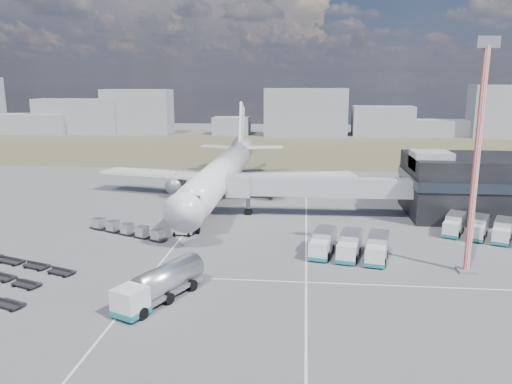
{
  "coord_description": "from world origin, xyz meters",
  "views": [
    {
      "loc": [
        15.56,
        -60.71,
        21.9
      ],
      "look_at": [
        7.53,
        20.38,
        4.0
      ],
      "focal_mm": 35.0,
      "sensor_mm": 36.0,
      "label": 1
    }
  ],
  "objects": [
    {
      "name": "ground",
      "position": [
        0.0,
        0.0,
        0.0
      ],
      "size": [
        420.0,
        420.0,
        0.0
      ],
      "primitive_type": "plane",
      "color": "#565659",
      "rests_on": "ground"
    },
    {
      "name": "grass_strip",
      "position": [
        0.0,
        110.0,
        0.01
      ],
      "size": [
        420.0,
        90.0,
        0.01
      ],
      "primitive_type": "cube",
      "color": "brown",
      "rests_on": "ground"
    },
    {
      "name": "lane_markings",
      "position": [
        9.77,
        3.0,
        0.01
      ],
      "size": [
        47.12,
        110.0,
        0.01
      ],
      "color": "silver",
      "rests_on": "ground"
    },
    {
      "name": "terminal",
      "position": [
        47.77,
        23.96,
        5.25
      ],
      "size": [
        30.4,
        16.4,
        11.0
      ],
      "color": "black",
      "rests_on": "ground"
    },
    {
      "name": "jet_bridge",
      "position": [
        15.9,
        20.42,
        5.05
      ],
      "size": [
        30.3,
        3.8,
        7.05
      ],
      "color": "#939399",
      "rests_on": "ground"
    },
    {
      "name": "airliner",
      "position": [
        0.0,
        32.38,
        5.29
      ],
      "size": [
        51.59,
        64.53,
        17.62
      ],
      "color": "silver",
      "rests_on": "ground"
    },
    {
      "name": "skyline",
      "position": [
        -36.51,
        150.52,
        8.94
      ],
      "size": [
        307.82,
        21.5,
        24.22
      ],
      "color": "gray",
      "rests_on": "ground"
    },
    {
      "name": "fuel_tanker",
      "position": [
        1.14,
        -14.33,
        1.82
      ],
      "size": [
        7.29,
        11.45,
        3.65
      ],
      "rotation": [
        0.0,
        0.0,
        -0.43
      ],
      "color": "silver",
      "rests_on": "ground"
    },
    {
      "name": "pushback_tug",
      "position": [
        -2.04,
        8.0,
        0.7
      ],
      "size": [
        3.05,
        1.74,
        1.39
      ],
      "primitive_type": "cube",
      "rotation": [
        0.0,
        0.0,
        0.01
      ],
      "color": "silver",
      "rests_on": "ground"
    },
    {
      "name": "catering_truck",
      "position": [
        12.17,
        40.78,
        1.56
      ],
      "size": [
        5.05,
        7.19,
        3.05
      ],
      "rotation": [
        0.0,
        0.0,
        -0.39
      ],
      "color": "silver",
      "rests_on": "ground"
    },
    {
      "name": "service_trucks_near",
      "position": [
        21.49,
        0.94,
        1.55
      ],
      "size": [
        10.7,
        8.97,
        2.85
      ],
      "rotation": [
        0.0,
        0.0,
        -0.22
      ],
      "color": "silver",
      "rests_on": "ground"
    },
    {
      "name": "service_trucks_far",
      "position": [
        42.14,
        10.65,
        1.45
      ],
      "size": [
        13.68,
        11.07,
        2.67
      ],
      "rotation": [
        0.0,
        0.0,
        -0.44
      ],
      "color": "silver",
      "rests_on": "ground"
    },
    {
      "name": "uld_row",
      "position": [
        -10.18,
        7.33,
        0.92
      ],
      "size": [
        13.4,
        7.17,
        1.54
      ],
      "rotation": [
        0.0,
        0.0,
        -0.43
      ],
      "color": "black",
      "rests_on": "ground"
    },
    {
      "name": "floodlight_mast",
      "position": [
        34.87,
        -2.84,
        13.42
      ],
      "size": [
        2.53,
        2.07,
        26.78
      ],
      "rotation": [
        0.0,
        0.0,
        0.09
      ],
      "color": "red",
      "rests_on": "ground"
    }
  ]
}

